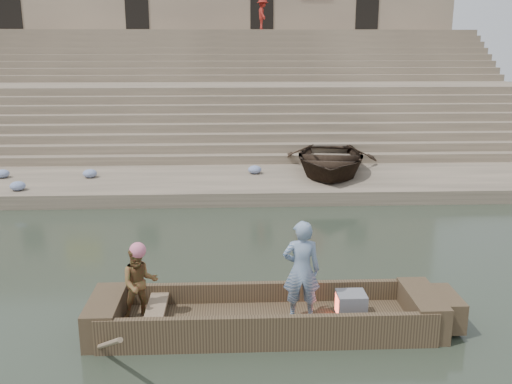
{
  "coord_description": "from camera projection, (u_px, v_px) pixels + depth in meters",
  "views": [
    {
      "loc": [
        3.17,
        -9.44,
        4.5
      ],
      "look_at": [
        3.7,
        2.36,
        1.4
      ],
      "focal_mm": 39.77,
      "sensor_mm": 36.0,
      "label": 1
    }
  ],
  "objects": [
    {
      "name": "ground",
      "position": [
        56.0,
        303.0,
        10.12
      ],
      "size": [
        120.0,
        120.0,
        0.0
      ],
      "primitive_type": "plane",
      "color": "#252E23",
      "rests_on": "ground"
    },
    {
      "name": "lower_landing",
      "position": [
        131.0,
        185.0,
        17.8
      ],
      "size": [
        32.0,
        4.0,
        0.4
      ],
      "primitive_type": "cube",
      "color": "gray",
      "rests_on": "ground"
    },
    {
      "name": "mid_landing",
      "position": [
        158.0,
        117.0,
        24.74
      ],
      "size": [
        32.0,
        3.0,
        2.8
      ],
      "primitive_type": "cube",
      "color": "gray",
      "rests_on": "ground"
    },
    {
      "name": "upper_landing",
      "position": [
        173.0,
        79.0,
        31.2
      ],
      "size": [
        32.0,
        3.0,
        5.2
      ],
      "primitive_type": "cube",
      "color": "gray",
      "rests_on": "ground"
    },
    {
      "name": "ghat_steps",
      "position": [
        162.0,
        104.0,
        26.28
      ],
      "size": [
        32.0,
        11.0,
        5.2
      ],
      "color": "gray",
      "rests_on": "ground"
    },
    {
      "name": "building_wall",
      "position": [
        177.0,
        25.0,
        34.31
      ],
      "size": [
        32.0,
        5.07,
        11.2
      ],
      "color": "tan",
      "rests_on": "ground"
    },
    {
      "name": "main_rowboat",
      "position": [
        266.0,
        324.0,
        9.15
      ],
      "size": [
        5.0,
        1.3,
        0.22
      ],
      "primitive_type": "cube",
      "color": "brown",
      "rests_on": "ground"
    },
    {
      "name": "rowboat_trim",
      "position": [
        279.0,
        313.0,
        9.11
      ],
      "size": [
        6.04,
        2.63,
        1.89
      ],
      "color": "brown",
      "rests_on": "ground"
    },
    {
      "name": "standing_man",
      "position": [
        301.0,
        270.0,
        8.93
      ],
      "size": [
        0.61,
        0.41,
        1.63
      ],
      "primitive_type": "imported",
      "rotation": [
        0.0,
        0.0,
        3.1
      ],
      "color": "navy",
      "rests_on": "main_rowboat"
    },
    {
      "name": "rowing_man",
      "position": [
        140.0,
        283.0,
        8.96
      ],
      "size": [
        0.69,
        0.6,
        1.22
      ],
      "primitive_type": "imported",
      "rotation": [
        0.0,
        0.0,
        0.26
      ],
      "color": "#246C27",
      "rests_on": "main_rowboat"
    },
    {
      "name": "television",
      "position": [
        350.0,
        305.0,
        9.13
      ],
      "size": [
        0.46,
        0.42,
        0.4
      ],
      "color": "slate",
      "rests_on": "main_rowboat"
    },
    {
      "name": "beached_rowboat",
      "position": [
        330.0,
        158.0,
        18.45
      ],
      "size": [
        4.03,
        5.1,
        0.95
      ],
      "primitive_type": "imported",
      "rotation": [
        0.0,
        0.0,
        -0.17
      ],
      "color": "#2D2116",
      "rests_on": "lower_landing"
    },
    {
      "name": "pedestrian",
      "position": [
        263.0,
        14.0,
        30.21
      ],
      "size": [
        0.67,
        1.09,
        1.63
      ],
      "primitive_type": "imported",
      "rotation": [
        0.0,
        0.0,
        1.64
      ],
      "color": "maroon",
      "rests_on": "upper_landing"
    },
    {
      "name": "cloth_bundles",
      "position": [
        94.0,
        175.0,
        17.6
      ],
      "size": [
        8.42,
        2.31,
        0.26
      ],
      "color": "#3F5999",
      "rests_on": "lower_landing"
    }
  ]
}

